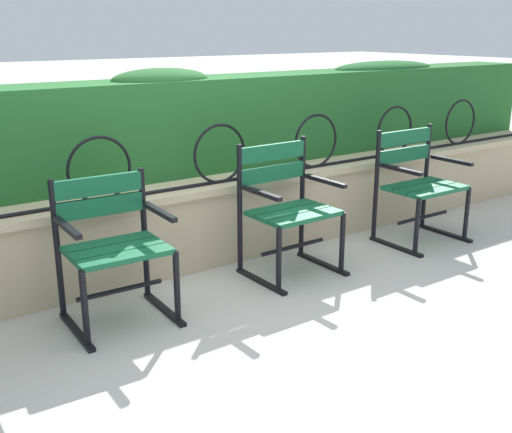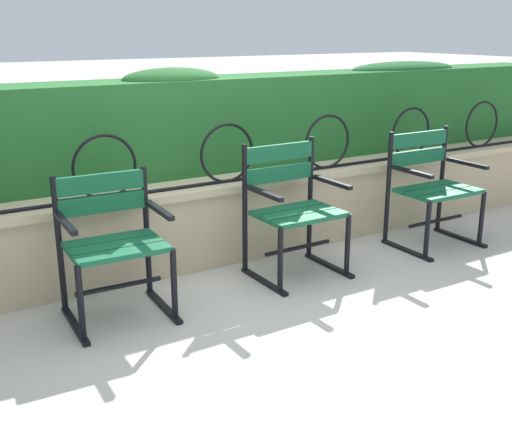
# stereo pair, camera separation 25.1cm
# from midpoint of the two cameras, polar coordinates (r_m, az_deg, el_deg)

# --- Properties ---
(ground_plane) EXTENTS (60.00, 60.00, 0.00)m
(ground_plane) POSITION_cam_midpoint_polar(r_m,az_deg,el_deg) (3.82, 2.91, -8.42)
(ground_plane) COLOR #BCB7AD
(stone_wall) EXTENTS (8.16, 0.41, 0.58)m
(stone_wall) POSITION_cam_midpoint_polar(r_m,az_deg,el_deg) (4.46, -3.67, -0.61)
(stone_wall) COLOR tan
(stone_wall) RESTS_ON ground
(iron_arch_fence) EXTENTS (7.61, 0.02, 0.42)m
(iron_arch_fence) POSITION_cam_midpoint_polar(r_m,az_deg,el_deg) (4.19, -5.81, 4.84)
(iron_arch_fence) COLOR black
(iron_arch_fence) RESTS_ON stone_wall
(hedge_row) EXTENTS (8.00, 0.49, 0.77)m
(hedge_row) POSITION_cam_midpoint_polar(r_m,az_deg,el_deg) (4.68, -6.18, 8.38)
(hedge_row) COLOR #236028
(hedge_row) RESTS_ON stone_wall
(park_chair_centre_left) EXTENTS (0.59, 0.54, 0.83)m
(park_chair_centre_left) POSITION_cam_midpoint_polar(r_m,az_deg,el_deg) (3.67, -11.08, -2.18)
(park_chair_centre_left) COLOR #145B38
(park_chair_centre_left) RESTS_ON ground
(park_chair_centre_right) EXTENTS (0.60, 0.53, 0.90)m
(park_chair_centre_right) POSITION_cam_midpoint_polar(r_m,az_deg,el_deg) (4.24, 5.00, 0.91)
(park_chair_centre_right) COLOR #145B38
(park_chair_centre_right) RESTS_ON ground
(park_chair_rightmost) EXTENTS (0.62, 0.52, 0.88)m
(park_chair_rightmost) POSITION_cam_midpoint_polar(r_m,az_deg,el_deg) (5.04, 17.07, 2.77)
(park_chair_rightmost) COLOR #145B38
(park_chair_rightmost) RESTS_ON ground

